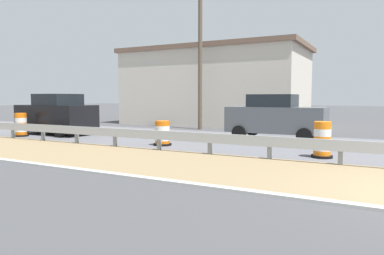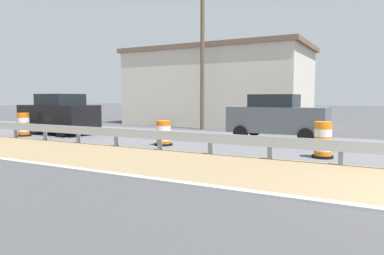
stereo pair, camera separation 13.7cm
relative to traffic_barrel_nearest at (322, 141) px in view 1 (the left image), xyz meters
The scene contains 7 objects.
traffic_barrel_nearest is the anchor object (origin of this frame).
traffic_barrel_close 5.97m from the traffic_barrel_nearest, 89.14° to the left, with size 0.71×0.71×0.97m.
traffic_barrel_far 13.81m from the traffic_barrel_nearest, 91.45° to the left, with size 0.68×0.68×1.13m.
car_mid_far_lane 5.01m from the traffic_barrel_nearest, 31.57° to the left, with size 2.08×4.28×2.02m.
car_trailing_far_lane 13.11m from the traffic_barrel_nearest, 84.94° to the left, with size 2.24×4.16×2.06m.
roadside_shop_near 14.76m from the traffic_barrel_nearest, 37.57° to the left, with size 6.72×12.54×5.29m.
utility_pole_near 11.43m from the traffic_barrel_nearest, 47.81° to the left, with size 0.24×1.80×9.23m.
Camera 1 is at (-7.97, 1.20, 1.88)m, focal length 33.59 mm.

